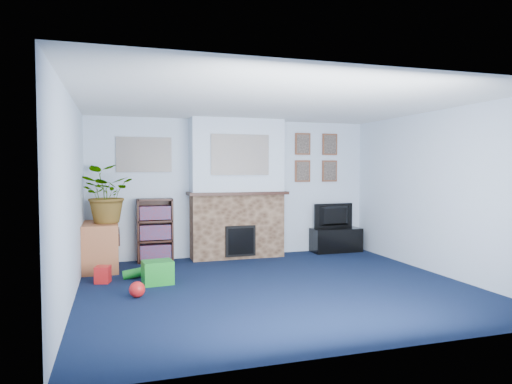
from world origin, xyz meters
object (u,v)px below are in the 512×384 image
object	(u,v)px
television	(336,216)
sideboard	(101,247)
bookshelf	(155,232)
tv_stand	(336,240)

from	to	relation	value
television	sideboard	world-z (taller)	television
television	bookshelf	xyz separation A→B (m)	(-3.29, 0.06, -0.16)
television	tv_stand	bearing A→B (deg)	86.47
tv_stand	bookshelf	size ratio (longest dim) A/B	0.88
sideboard	television	bearing A→B (deg)	4.15
bookshelf	sideboard	xyz separation A→B (m)	(-0.84, -0.36, -0.15)
sideboard	tv_stand	bearing A→B (deg)	3.87
television	bookshelf	world-z (taller)	bookshelf
tv_stand	bookshelf	bearing A→B (deg)	178.67
bookshelf	sideboard	size ratio (longest dim) A/B	1.13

